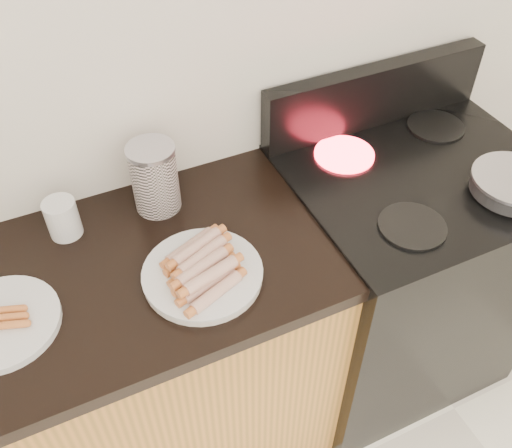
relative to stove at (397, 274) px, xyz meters
name	(u,v)px	position (x,y,z in m)	size (l,w,h in m)	color
wall_back	(109,56)	(-0.78, 0.32, 0.84)	(4.00, 0.04, 2.60)	silver
stove	(397,274)	(0.00, 0.00, 0.00)	(0.76, 0.65, 0.91)	black
stove_panel	(375,95)	(0.00, 0.28, 0.55)	(0.76, 0.06, 0.20)	black
burner_near_left	(412,226)	(-0.17, -0.17, 0.46)	(0.18, 0.18, 0.01)	black
burner_near_right	(512,190)	(0.17, -0.17, 0.46)	(0.18, 0.18, 0.01)	black
burner_far_left	(344,154)	(-0.17, 0.17, 0.46)	(0.18, 0.18, 0.01)	#FF1E2D
burner_far_right	(436,126)	(0.17, 0.17, 0.46)	(0.18, 0.18, 0.01)	black
main_plate	(203,275)	(-0.73, -0.09, 0.45)	(0.29, 0.29, 0.02)	silver
side_plate	(1,323)	(-1.19, -0.03, 0.45)	(0.27, 0.27, 0.02)	silver
hotdog_pile	(202,266)	(-0.73, -0.09, 0.49)	(0.14, 0.23, 0.06)	brown
canister	(155,178)	(-0.74, 0.21, 0.54)	(0.13, 0.13, 0.20)	white
mug	(63,218)	(-0.99, 0.21, 0.50)	(0.08, 0.08, 0.11)	white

